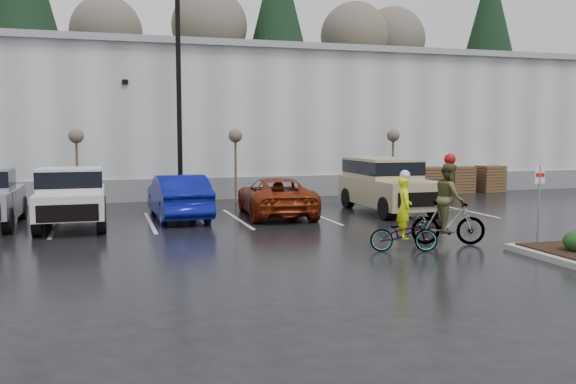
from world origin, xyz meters
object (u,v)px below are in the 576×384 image
object	(u,v)px
pickup_white	(72,196)
car_blue	(178,197)
pallet_stack_a	(429,180)
pallet_stack_b	(459,179)
sapling_west	(76,140)
sapling_east	(393,139)
fire_lane_sign	(539,196)
pallet_stack_c	(490,179)
car_red	(276,197)
cyclist_olive	(449,212)
lamppost	(178,66)
sapling_mid	(235,140)
suv_tan	(388,185)
cyclist_hivis	(404,226)

from	to	relation	value
pickup_white	car_blue	bearing A→B (deg)	11.92
pallet_stack_a	pallet_stack_b	bearing A→B (deg)	0.00
sapling_west	pallet_stack_a	size ratio (longest dim) A/B	2.37
sapling_east	fire_lane_sign	distance (m)	13.06
pallet_stack_c	car_blue	world-z (taller)	car_blue
sapling_east	car_blue	world-z (taller)	sapling_east
fire_lane_sign	pallet_stack_a	bearing A→B (deg)	71.19
pallet_stack_c	car_red	size ratio (longest dim) A/B	0.27
pickup_white	car_blue	size ratio (longest dim) A/B	1.09
pallet_stack_c	car_blue	size ratio (longest dim) A/B	0.28
cyclist_olive	lamppost	bearing A→B (deg)	48.72
pallet_stack_b	pallet_stack_c	size ratio (longest dim) A/B	1.00
sapling_west	pallet_stack_b	size ratio (longest dim) A/B	2.37
sapling_mid	pickup_white	bearing A→B (deg)	-141.87
pickup_white	suv_tan	size ratio (longest dim) A/B	1.02
lamppost	cyclist_hivis	world-z (taller)	lamppost
sapling_east	pallet_stack_a	bearing A→B (deg)	21.80
car_blue	suv_tan	distance (m)	7.90
pickup_white	cyclist_hivis	world-z (taller)	cyclist_hivis
pickup_white	pallet_stack_b	bearing A→B (deg)	18.50
fire_lane_sign	pickup_white	xyz separation A→B (m)	(-11.77, 7.72, -0.43)
car_red	cyclist_olive	xyz separation A→B (m)	(2.92, -6.97, 0.19)
pallet_stack_a	fire_lane_sign	xyz separation A→B (m)	(-4.70, -13.80, 0.73)
pallet_stack_a	pallet_stack_c	bearing A→B (deg)	0.00
sapling_east	cyclist_hivis	xyz separation A→B (m)	(-5.64, -12.02, -2.07)
sapling_west	pallet_stack_a	bearing A→B (deg)	3.47
pallet_stack_b	pickup_white	distance (m)	19.16
sapling_east	sapling_mid	bearing A→B (deg)	180.00
sapling_mid	suv_tan	xyz separation A→B (m)	(4.91, -4.85, -1.70)
pallet_stack_b	cyclist_hivis	size ratio (longest dim) A/B	0.65
car_blue	cyclist_hivis	bearing A→B (deg)	119.41
car_red	sapling_mid	bearing A→B (deg)	-78.27
sapling_mid	suv_tan	bearing A→B (deg)	-44.64
sapling_mid	pallet_stack_a	world-z (taller)	sapling_mid
lamppost	fire_lane_sign	distance (m)	14.78
fire_lane_sign	car_blue	size ratio (longest dim) A/B	0.46
sapling_west	fire_lane_sign	xyz separation A→B (m)	(11.80, -12.80, -1.32)
fire_lane_sign	cyclist_hivis	bearing A→B (deg)	167.18
suv_tan	cyclist_olive	world-z (taller)	cyclist_olive
pallet_stack_a	cyclist_hivis	distance (m)	15.35
suv_tan	cyclist_hivis	size ratio (longest dim) A/B	2.44
sapling_mid	car_red	xyz separation A→B (m)	(0.54, -4.53, -2.03)
pallet_stack_b	pickup_white	world-z (taller)	pickup_white
pallet_stack_a	sapling_east	bearing A→B (deg)	-158.20
pallet_stack_b	pallet_stack_c	xyz separation A→B (m)	(1.80, 0.00, 0.00)
pallet_stack_c	sapling_east	bearing A→B (deg)	-170.54
pallet_stack_b	pickup_white	size ratio (longest dim) A/B	0.26
sapling_west	pickup_white	size ratio (longest dim) A/B	0.62
pallet_stack_b	car_red	size ratio (longest dim) A/B	0.27
pallet_stack_c	suv_tan	world-z (taller)	suv_tan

